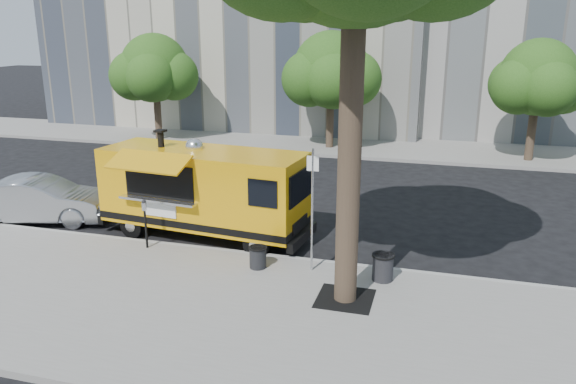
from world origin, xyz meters
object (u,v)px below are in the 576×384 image
Objects in this scene: far_tree_a at (155,68)px; sedan at (41,200)px; far_tree_c at (538,78)px; trash_bin_left at (383,266)px; far_tree_b at (331,70)px; food_truck at (202,190)px; parking_meter at (145,218)px; trash_bin_right at (258,256)px; sign_post at (312,203)px.

sedan is (2.62, -12.30, -3.08)m from far_tree_a.
far_tree_c is 8.26× the size of trash_bin_left.
far_tree_a is 8.49× the size of trash_bin_left.
far_tree_b is 12.80m from food_truck.
parking_meter is 3.32m from trash_bin_right.
sedan is (-5.35, -0.17, -0.71)m from food_truck.
sign_post is 5.60× the size of trash_bin_right.
trash_bin_left is at bearing 2.48° from trash_bin_right.
far_tree_c is 15.48m from sign_post.
sign_post is 1.93m from trash_bin_right.
trash_bin_left reaches higher than trash_bin_right.
sign_post is 0.48× the size of food_truck.
far_tree_a is 15.59m from parking_meter.
trash_bin_right is (-3.01, -0.13, -0.05)m from trash_bin_left.
far_tree_a is 14.70m from food_truck.
far_tree_a is 18.00m from far_tree_c.
far_tree_b reaches higher than trash_bin_right.
parking_meter is 2.12× the size of trash_bin_left.
parking_meter is (-11.00, -13.75, -2.74)m from far_tree_c.
sedan is (-6.38, -12.70, -3.13)m from far_tree_b.
far_tree_a is 9.99× the size of trash_bin_right.
far_tree_c reaches higher than sign_post.
trash_bin_right is (7.63, -1.75, -0.26)m from sedan.
trash_bin_right is at bearing -117.22° from sedan.
far_tree_a reaches higher than parking_meter.
food_truck is (-10.03, -12.23, -2.31)m from far_tree_c.
parking_meter reaches higher than trash_bin_left.
far_tree_a is at bearing -177.46° from far_tree_b.
far_tree_b is 15.32m from trash_bin_left.
far_tree_b is 0.88× the size of food_truck.
parking_meter is at bearing 177.49° from trash_bin_left.
trash_bin_right is at bearing -53.89° from far_tree_a.
sign_post is (11.55, -13.85, -1.93)m from far_tree_a.
trash_bin_right is at bearing -118.69° from far_tree_c.
far_tree_c is at bearing -65.39° from sedan.
sign_post reaches higher than sedan.
food_truck is (0.97, 1.52, 0.42)m from parking_meter.
far_tree_a is 1.03× the size of far_tree_c.
sign_post is 4.64m from parking_meter.
trash_bin_left is (13.26, -13.92, -3.29)m from far_tree_a.
far_tree_a reaches higher than trash_bin_left.
sedan is at bearing 171.32° from trash_bin_left.
far_tree_c is 17.82m from parking_meter.
sign_post reaches higher than parking_meter.
food_truck reaches higher than parking_meter.
sedan is at bearing -116.67° from far_tree_b.
far_tree_a is at bearing 129.83° from sign_post.
parking_meter is at bearing -121.41° from sedan.
sedan is at bearing 162.86° from parking_meter.
far_tree_c is at bearing 65.19° from sign_post.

